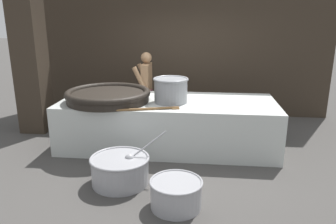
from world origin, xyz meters
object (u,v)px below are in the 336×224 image
(stock_pot, at_px, (171,90))
(prep_bowl_vegetables, at_px, (120,169))
(cook, at_px, (146,87))
(prep_bowl_meat, at_px, (176,193))
(giant_wok_near, at_px, (108,95))

(stock_pot, distance_m, prep_bowl_vegetables, 1.75)
(cook, distance_m, prep_bowl_meat, 3.30)
(giant_wok_near, distance_m, stock_pot, 1.12)
(cook, bearing_deg, stock_pot, 119.50)
(giant_wok_near, xyz_separation_m, cook, (0.48, 1.22, -0.10))
(giant_wok_near, bearing_deg, cook, 68.63)
(prep_bowl_vegetables, bearing_deg, giant_wok_near, 111.29)
(giant_wok_near, height_order, cook, cook)
(stock_pot, relative_size, prep_bowl_meat, 0.92)
(giant_wok_near, height_order, prep_bowl_vegetables, giant_wok_near)
(stock_pot, xyz_separation_m, prep_bowl_meat, (0.26, -1.94, -0.89))
(giant_wok_near, relative_size, cook, 0.94)
(stock_pot, relative_size, prep_bowl_vegetables, 0.58)
(cook, xyz_separation_m, prep_bowl_vegetables, (0.05, -2.58, -0.64))
(prep_bowl_meat, bearing_deg, prep_bowl_vegetables, 147.87)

